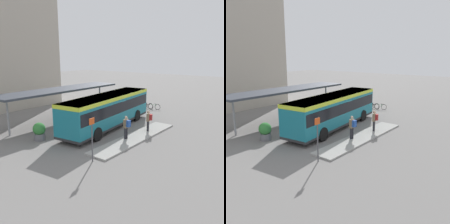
# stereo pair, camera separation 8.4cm
# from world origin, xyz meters

# --- Properties ---
(ground_plane) EXTENTS (120.00, 120.00, 0.00)m
(ground_plane) POSITION_xyz_m (0.00, 0.00, 0.00)
(ground_plane) COLOR slate
(curb_island) EXTENTS (9.90, 1.80, 0.12)m
(curb_island) POSITION_xyz_m (-0.94, -3.58, 0.06)
(curb_island) COLOR #9E9E99
(curb_island) RESTS_ON ground_plane
(city_bus) EXTENTS (11.51, 3.78, 3.00)m
(city_bus) POSITION_xyz_m (0.01, 0.00, 1.76)
(city_bus) COLOR #197284
(city_bus) RESTS_ON ground_plane
(pedestrian_waiting) EXTENTS (0.50, 0.54, 1.77)m
(pedestrian_waiting) POSITION_xyz_m (1.02, -3.59, 1.14)
(pedestrian_waiting) COLOR #232328
(pedestrian_waiting) RESTS_ON curb_island
(pedestrian_companion) EXTENTS (0.45, 0.46, 1.81)m
(pedestrian_companion) POSITION_xyz_m (-1.80, -3.26, 1.16)
(pedestrian_companion) COLOR #232328
(pedestrian_companion) RESTS_ON curb_island
(bicycle_green) EXTENTS (0.48, 1.63, 0.71)m
(bicycle_green) POSITION_xyz_m (9.34, 0.43, 0.36)
(bicycle_green) COLOR black
(bicycle_green) RESTS_ON ground_plane
(bicycle_black) EXTENTS (0.48, 1.67, 0.73)m
(bicycle_black) POSITION_xyz_m (9.14, 1.18, 0.36)
(bicycle_black) COLOR black
(bicycle_black) RESTS_ON ground_plane
(bicycle_blue) EXTENTS (0.48, 1.54, 0.67)m
(bicycle_blue) POSITION_xyz_m (9.14, 1.93, 0.34)
(bicycle_blue) COLOR black
(bicycle_blue) RESTS_ON ground_plane
(bicycle_orange) EXTENTS (0.48, 1.67, 0.72)m
(bicycle_orange) POSITION_xyz_m (9.32, 2.67, 0.36)
(bicycle_orange) COLOR black
(bicycle_orange) RESTS_ON ground_plane
(station_shelter) EXTENTS (13.38, 3.02, 3.25)m
(station_shelter) POSITION_xyz_m (-1.06, 4.98, 3.13)
(station_shelter) COLOR #383D47
(station_shelter) RESTS_ON ground_plane
(potted_planter_near_shelter) EXTENTS (1.01, 1.01, 1.49)m
(potted_planter_near_shelter) POSITION_xyz_m (2.48, 2.57, 0.77)
(potted_planter_near_shelter) COLOR slate
(potted_planter_near_shelter) RESTS_ON ground_plane
(potted_planter_far_side) EXTENTS (0.98, 0.98, 1.39)m
(potted_planter_far_side) POSITION_xyz_m (-5.89, 2.11, 0.72)
(potted_planter_far_side) COLOR slate
(potted_planter_far_side) RESTS_ON ground_plane
(platform_sign) EXTENTS (0.44, 0.08, 2.80)m
(platform_sign) POSITION_xyz_m (-6.34, -3.83, 1.56)
(platform_sign) COLOR #4C4C51
(platform_sign) RESTS_ON ground_plane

